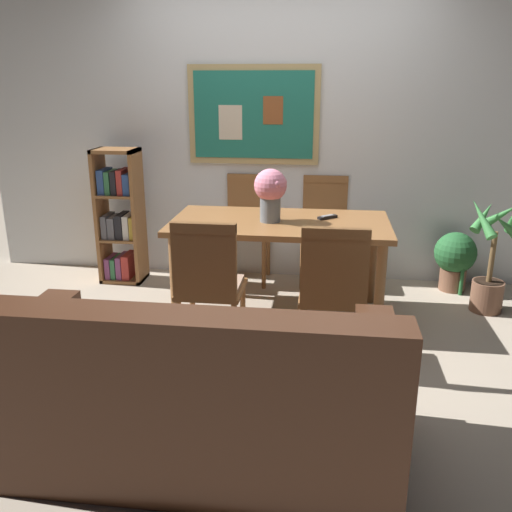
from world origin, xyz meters
The scene contains 13 objects.
ground_plane centered at (0.00, 0.00, 0.00)m, with size 12.00×12.00×0.00m, color tan.
wall_back_with_painting centered at (0.00, 1.51, 1.30)m, with size 5.20×0.14×2.60m.
dining_table centered at (0.08, 0.58, 0.63)m, with size 1.55×0.83×0.72m.
dining_chair_near_left centered at (-0.29, -0.17, 0.54)m, with size 0.40×0.41×0.91m.
dining_chair_far_right centered at (0.40, 1.36, 0.54)m, with size 0.40×0.41×0.91m.
dining_chair_near_right centered at (0.46, -0.18, 0.54)m, with size 0.40×0.41×0.91m.
dining_chair_far_left centered at (-0.26, 1.34, 0.54)m, with size 0.40×0.41×0.91m.
leather_couch centered at (-0.16, -1.11, 0.31)m, with size 1.80×0.84×0.84m.
bookshelf centered at (-1.34, 1.15, 0.55)m, with size 0.36×0.28×1.14m.
potted_ivy centered at (1.48, 1.26, 0.28)m, with size 0.34×0.34×0.58m.
potted_palm centered at (1.64, 0.84, 0.36)m, with size 0.44×0.44×0.88m.
flower_vase centered at (0.01, 0.55, 0.94)m, with size 0.23×0.23×0.37m.
tv_remote centered at (0.42, 0.69, 0.73)m, with size 0.15×0.13×0.02m.
Camera 1 is at (0.40, -3.21, 1.68)m, focal length 38.40 mm.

